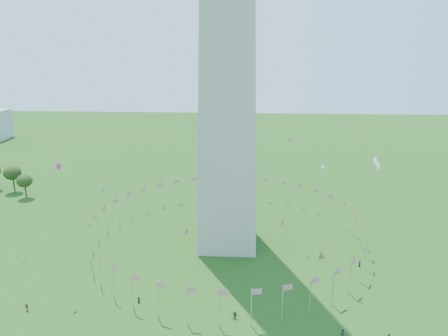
{
  "coord_description": "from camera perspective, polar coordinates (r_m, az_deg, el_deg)",
  "views": [
    {
      "loc": [
        5.77,
        -70.49,
        59.12
      ],
      "look_at": [
        -0.31,
        35.0,
        28.28
      ],
      "focal_mm": 35.0,
      "sensor_mm": 36.0,
      "label": 1
    }
  ],
  "objects": [
    {
      "name": "flag_ring",
      "position": [
        132.42,
        0.51,
        -8.09
      ],
      "size": [
        80.24,
        80.24,
        9.0
      ],
      "color": "silver",
      "rests_on": "ground"
    },
    {
      "name": "kites_aloft",
      "position": [
        100.82,
        5.94,
        -6.55
      ],
      "size": [
        116.29,
        71.94,
        36.79
      ],
      "color": "yellow",
      "rests_on": "ground"
    }
  ]
}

